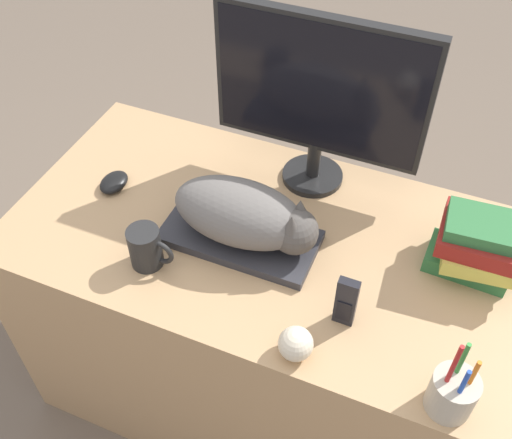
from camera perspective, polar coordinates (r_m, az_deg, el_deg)
The scene contains 10 objects.
desk at distance 1.79m, azimuth 1.10°, elevation -9.78°, with size 1.31×0.68×0.76m.
keyboard at distance 1.47m, azimuth -1.54°, elevation -1.69°, with size 0.38×0.18×0.02m.
cat at distance 1.40m, azimuth -0.83°, elevation 0.44°, with size 0.36×0.17×0.15m.
monitor at distance 1.47m, azimuth 6.08°, elevation 11.89°, with size 0.53×0.16×0.47m.
computer_mouse at distance 1.65m, azimuth -13.38°, elevation 3.47°, with size 0.07×0.09×0.03m.
coffee_mug at distance 1.41m, azimuth -10.39°, elevation -2.67°, with size 0.11×0.08×0.11m.
pen_cup at distance 1.24m, azimuth 18.21°, elevation -15.40°, with size 0.09×0.09×0.21m.
baseball at distance 1.26m, azimuth 3.80°, elevation -11.72°, with size 0.07×0.07×0.07m.
phone at distance 1.29m, azimuth 8.56°, elevation -7.79°, with size 0.05×0.02×0.13m.
book_stack at distance 1.45m, azimuth 20.46°, elevation -2.31°, with size 0.21×0.18×0.16m.
Camera 1 is at (0.35, -0.59, 1.86)m, focal length 42.00 mm.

